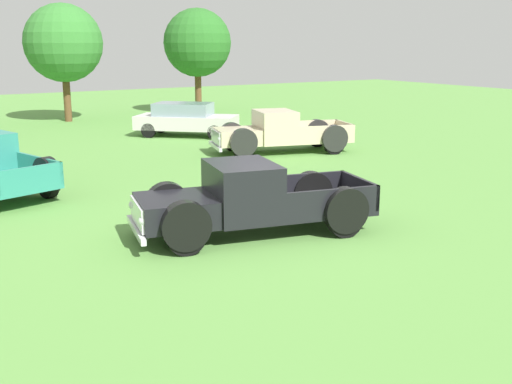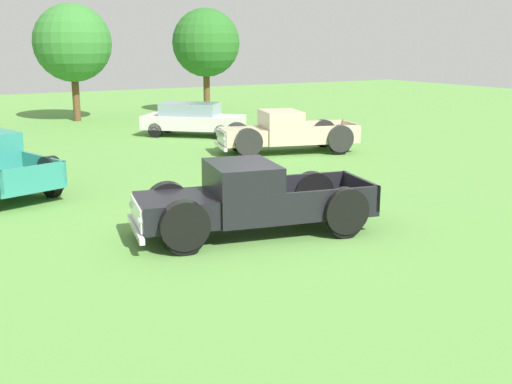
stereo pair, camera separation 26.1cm
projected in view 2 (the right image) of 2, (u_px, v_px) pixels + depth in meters
ground_plane at (252, 230)px, 13.44m from camera, size 80.00×80.00×0.00m
pickup_truck_foreground at (239, 201)px, 12.91m from camera, size 5.26×2.83×1.53m
pickup_truck_behind_left at (279, 133)px, 22.54m from camera, size 5.31×3.11×1.53m
sedan_distant_a at (193, 119)px, 26.67m from camera, size 4.28×4.13×1.41m
oak_tree_west at (206, 43)px, 34.29m from camera, size 3.71×3.71×5.73m
oak_tree_center at (72, 43)px, 30.99m from camera, size 3.84×3.84×5.80m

